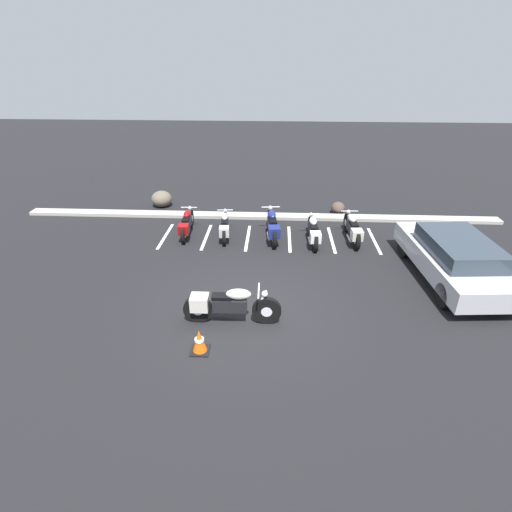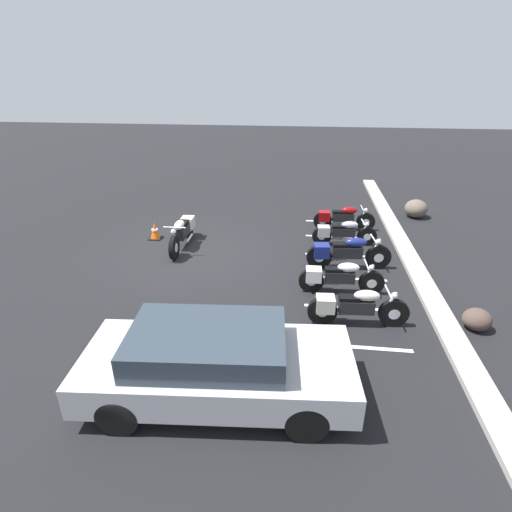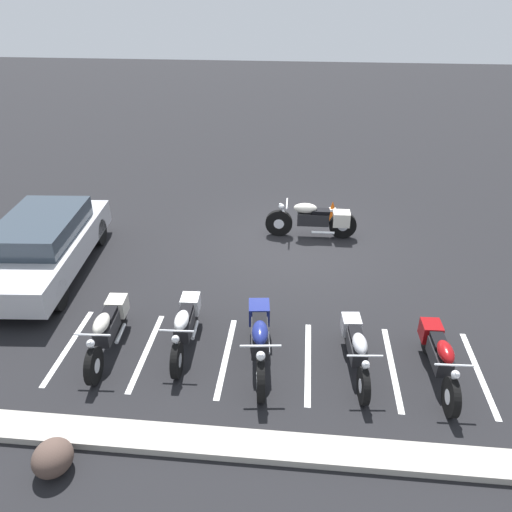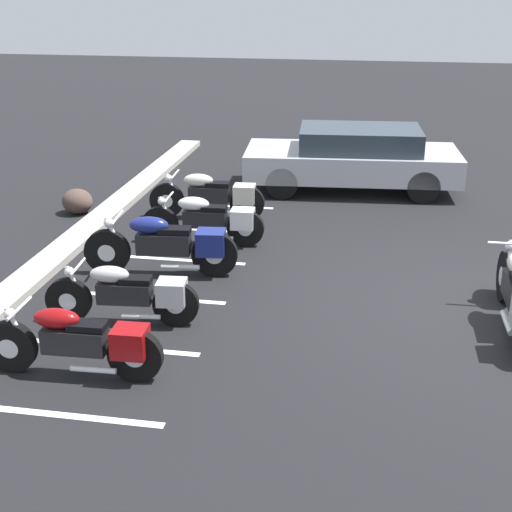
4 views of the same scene
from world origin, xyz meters
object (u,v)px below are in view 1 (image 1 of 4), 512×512
at_px(parked_bike_4, 353,229).
at_px(landscape_rock_1, 338,208).
at_px(parked_bike_2, 272,226).
at_px(parked_bike_3, 313,231).
at_px(car_silver, 454,257).
at_px(traffic_cone, 199,342).
at_px(landscape_rock_0, 162,199).
at_px(parked_bike_0, 187,224).
at_px(motorcycle_cream_featured, 227,305).
at_px(parked_bike_1, 225,226).

distance_m(parked_bike_4, landscape_rock_1, 2.56).
bearing_deg(parked_bike_2, parked_bike_3, -107.88).
distance_m(car_silver, landscape_rock_1, 5.57).
relative_size(parked_bike_3, parked_bike_4, 0.97).
relative_size(landscape_rock_1, traffic_cone, 1.05).
relative_size(parked_bike_2, traffic_cone, 4.20).
xyz_separation_m(parked_bike_4, landscape_rock_0, (-7.25, 2.98, -0.12)).
xyz_separation_m(car_silver, landscape_rock_0, (-9.60, 5.40, -0.35)).
bearing_deg(parked_bike_0, parked_bike_3, -97.34).
bearing_deg(parked_bike_0, parked_bike_2, -94.37).
relative_size(parked_bike_4, landscape_rock_0, 2.57).
bearing_deg(motorcycle_cream_featured, parked_bike_4, 51.40).
relative_size(landscape_rock_0, landscape_rock_1, 1.44).
height_order(parked_bike_3, traffic_cone, parked_bike_3).
xyz_separation_m(parked_bike_0, landscape_rock_0, (-1.63, 2.82, -0.10)).
height_order(parked_bike_2, landscape_rock_0, parked_bike_2).
height_order(parked_bike_0, parked_bike_1, parked_bike_0).
xyz_separation_m(motorcycle_cream_featured, landscape_rock_1, (3.52, 7.27, -0.25)).
relative_size(parked_bike_4, traffic_cone, 3.90).
height_order(parked_bike_0, traffic_cone, parked_bike_0).
bearing_deg(parked_bike_4, parked_bike_1, 85.72).
height_order(parked_bike_1, landscape_rock_0, parked_bike_1).
distance_m(parked_bike_0, landscape_rock_0, 3.26).
height_order(motorcycle_cream_featured, parked_bike_1, motorcycle_cream_featured).
bearing_deg(motorcycle_cream_featured, parked_bike_2, 77.52).
bearing_deg(parked_bike_0, traffic_cone, -167.80).
relative_size(parked_bike_4, car_silver, 0.48).
xyz_separation_m(motorcycle_cream_featured, traffic_cone, (-0.47, -1.06, -0.23)).
height_order(parked_bike_4, landscape_rock_1, parked_bike_4).
xyz_separation_m(parked_bike_3, traffic_cone, (-2.80, -5.54, -0.17)).
distance_m(parked_bike_1, traffic_cone, 5.86).
relative_size(parked_bike_3, car_silver, 0.46).
bearing_deg(car_silver, landscape_rock_0, 56.34).
relative_size(motorcycle_cream_featured, landscape_rock_1, 4.02).
xyz_separation_m(parked_bike_0, landscape_rock_1, (5.49, 2.39, -0.19)).
bearing_deg(parked_bike_2, landscape_rock_1, -51.46).
bearing_deg(parked_bike_0, car_silver, -109.89).
bearing_deg(landscape_rock_0, landscape_rock_1, -3.47).
bearing_deg(landscape_rock_0, parked_bike_1, -44.55).
bearing_deg(traffic_cone, parked_bike_4, 54.55).
relative_size(parked_bike_0, landscape_rock_1, 3.59).
bearing_deg(parked_bike_3, motorcycle_cream_featured, 150.18).
xyz_separation_m(parked_bike_2, car_silver, (5.02, -2.45, 0.20)).
relative_size(parked_bike_3, landscape_rock_1, 3.58).
xyz_separation_m(parked_bike_0, parked_bike_3, (4.30, -0.40, -0.00)).
bearing_deg(landscape_rock_1, motorcycle_cream_featured, -115.80).
distance_m(motorcycle_cream_featured, landscape_rock_0, 8.51).
distance_m(motorcycle_cream_featured, parked_bike_3, 5.05).
bearing_deg(parked_bike_2, motorcycle_cream_featured, 162.24).
xyz_separation_m(parked_bike_4, landscape_rock_1, (-0.14, 2.55, -0.21)).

